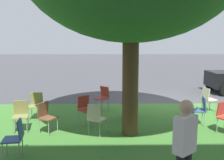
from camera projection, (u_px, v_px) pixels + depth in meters
ground at (164, 102)px, 10.81m from camera, size 80.00×80.00×0.00m
grass_verge at (187, 128)px, 7.64m from camera, size 48.00×6.00×0.01m
chair_0 at (103, 96)px, 9.61m from camera, size 0.59×0.59×0.88m
chair_1 at (200, 108)px, 7.89m from camera, size 0.49×0.49×0.88m
chair_2 at (85, 107)px, 8.00m from camera, size 0.58×0.59×0.88m
chair_3 at (36, 104)px, 8.47m from camera, size 0.42×0.43×0.88m
chair_4 at (96, 117)px, 6.99m from camera, size 0.56×0.57×0.88m
chair_6 at (129, 102)px, 8.69m from camera, size 0.57×0.57×0.88m
chair_7 at (16, 136)px, 5.59m from camera, size 0.47×0.47×0.88m
chair_8 at (208, 98)px, 9.37m from camera, size 0.52×0.51×0.88m
chair_9 at (21, 113)px, 7.33m from camera, size 0.49×0.49×0.88m
chair_10 at (46, 115)px, 7.18m from camera, size 0.57×0.56×0.88m
pedestrian_0 at (184, 148)px, 3.98m from camera, size 0.41×0.38×1.69m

